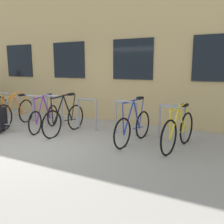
# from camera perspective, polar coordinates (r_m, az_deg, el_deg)

# --- Properties ---
(ground_plane) EXTENTS (42.00, 42.00, 0.00)m
(ground_plane) POSITION_cam_1_polar(r_m,az_deg,el_deg) (5.89, -19.10, -7.53)
(ground_plane) COLOR #9E998E
(storefront_building) EXTENTS (28.00, 8.00, 6.55)m
(storefront_building) POSITION_cam_1_polar(r_m,az_deg,el_deg) (11.83, 7.19, 17.80)
(storefront_building) COLOR tan
(storefront_building) RESTS_ON ground
(bike_rack) EXTENTS (6.63, 0.05, 0.89)m
(bike_rack) POSITION_cam_1_polar(r_m,az_deg,el_deg) (7.29, -9.74, 0.68)
(bike_rack) COLOR gray
(bike_rack) RESTS_ON ground
(bicycle_black) EXTENTS (0.44, 1.72, 1.10)m
(bicycle_black) POSITION_cam_1_polar(r_m,az_deg,el_deg) (6.65, -11.03, -1.54)
(bicycle_black) COLOR black
(bicycle_black) RESTS_ON ground
(bicycle_orange) EXTENTS (0.51, 1.78, 1.07)m
(bicycle_orange) POSITION_cam_1_polar(r_m,az_deg,el_deg) (7.93, -21.64, -0.14)
(bicycle_orange) COLOR black
(bicycle_orange) RESTS_ON ground
(bicycle_purple) EXTENTS (0.54, 1.60, 1.05)m
(bicycle_purple) POSITION_cam_1_polar(r_m,az_deg,el_deg) (7.16, -15.51, -1.10)
(bicycle_purple) COLOR black
(bicycle_purple) RESTS_ON ground
(bicycle_blue) EXTENTS (0.44, 1.67, 1.08)m
(bicycle_blue) POSITION_cam_1_polar(r_m,az_deg,el_deg) (5.75, 5.01, -3.38)
(bicycle_blue) COLOR black
(bicycle_blue) RESTS_ON ground
(bicycle_yellow) EXTENTS (0.46, 1.71, 1.01)m
(bicycle_yellow) POSITION_cam_1_polar(r_m,az_deg,el_deg) (5.51, 15.24, -4.25)
(bicycle_yellow) COLOR black
(bicycle_yellow) RESTS_ON ground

